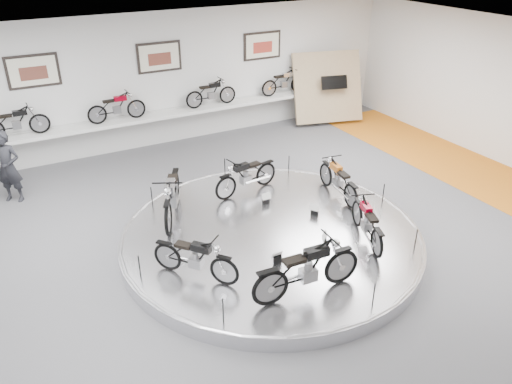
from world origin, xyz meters
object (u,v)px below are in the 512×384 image
bike_a (338,179)px  bike_e (307,269)px  bike_c (172,195)px  bike_d (195,257)px  visitor (8,167)px  display_platform (271,237)px  shelf (167,115)px  bike_f (367,221)px  bike_b (246,175)px

bike_a → bike_e: size_ratio=0.86×
bike_c → bike_d: 2.35m
bike_e → visitor: size_ratio=0.99×
display_platform → bike_a: size_ratio=4.16×
bike_a → bike_d: size_ratio=1.03×
bike_a → visitor: size_ratio=0.85×
shelf → visitor: visitor is taller
bike_f → bike_d: bearing=102.1°
bike_b → bike_f: 3.31m
bike_b → bike_e: bike_e is taller
display_platform → bike_a: (2.21, 0.62, 0.60)m
bike_a → bike_e: bike_e is taller
shelf → bike_b: (0.38, -4.53, -0.24)m
bike_a → bike_c: bike_c is taller
visitor → bike_d: bearing=-31.4°
display_platform → bike_a: bearing=15.8°
bike_d → bike_a: bearing=68.6°
bike_e → bike_a: bearing=48.4°
bike_d → bike_e: (1.53, -1.37, 0.09)m
bike_c → visitor: (-3.04, 3.18, 0.06)m
bike_b → bike_e: (-0.87, -3.95, 0.07)m
display_platform → bike_b: bike_b is taller
display_platform → bike_c: size_ratio=3.45×
display_platform → bike_f: 2.07m
bike_d → bike_f: bearing=42.9°
shelf → bike_c: bike_c is taller
display_platform → bike_d: bike_d is taller
visitor → bike_c: bearing=-13.3°
bike_f → display_platform: bearing=72.2°
display_platform → bike_a: 2.37m
display_platform → bike_c: bike_c is taller
bike_e → visitor: (-4.16, 6.86, 0.08)m
bike_c → bike_e: (1.12, -3.68, -0.02)m
bike_e → bike_f: bike_e is taller
bike_c → bike_e: bike_c is taller
shelf → bike_f: (1.56, -7.62, -0.26)m
bike_c → visitor: size_ratio=1.02×
display_platform → shelf: 6.46m
bike_a → bike_f: size_ratio=1.03×
bike_e → bike_f: size_ratio=1.20×
bike_d → bike_e: 2.06m
bike_c → bike_e: 3.85m
bike_b → bike_c: 2.01m
display_platform → visitor: (-4.65, 4.78, 0.76)m
shelf → bike_d: bike_d is taller
visitor → bike_b: bearing=2.9°
bike_d → visitor: 6.09m
bike_a → bike_f: 1.96m
shelf → bike_a: bearing=-69.1°
bike_b → bike_e: bearing=67.2°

